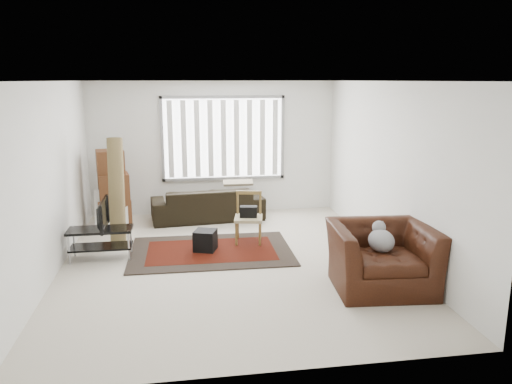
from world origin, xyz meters
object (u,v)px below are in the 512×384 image
armchair (382,253)px  moving_boxes (113,192)px  sofa (208,199)px  side_chair (249,216)px  tv_stand (100,237)px

armchair → moving_boxes: bearing=142.6°
sofa → side_chair: 1.69m
side_chair → tv_stand: bearing=-159.4°
tv_stand → sofa: (1.77, 2.00, 0.07)m
sofa → tv_stand: bearing=43.1°
side_chair → armchair: (1.48, -2.14, 0.01)m
sofa → armchair: size_ratio=1.54×
side_chair → sofa: bearing=121.2°
tv_stand → moving_boxes: moving_boxes is taller
side_chair → armchair: armchair is taller
tv_stand → side_chair: bearing=10.2°
sofa → side_chair: bearing=105.3°
tv_stand → sofa: size_ratio=0.45×
moving_boxes → tv_stand: bearing=-90.1°
moving_boxes → sofa: bearing=7.9°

